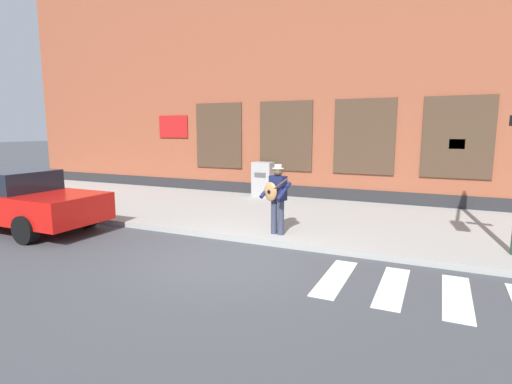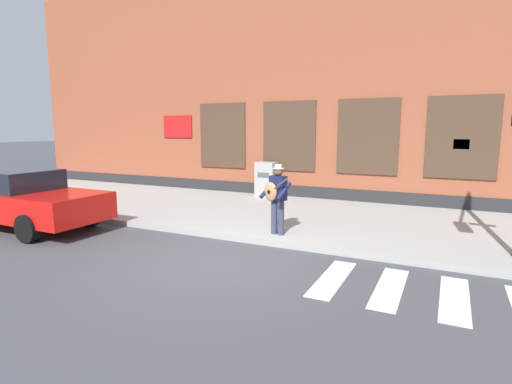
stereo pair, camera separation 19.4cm
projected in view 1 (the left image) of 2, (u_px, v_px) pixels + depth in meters
name	position (u px, v px, depth m)	size (l,w,h in m)	color
ground_plane	(224.00, 261.00, 7.88)	(160.00, 160.00, 0.00)	#424449
sidewalk	(295.00, 216.00, 11.66)	(28.00, 5.80, 0.14)	#9E9E99
building_backdrop	(339.00, 85.00, 15.40)	(28.00, 4.06, 8.59)	brown
crosswalk	(492.00, 302.00, 5.99)	(5.20, 1.90, 0.01)	silver
red_car	(20.00, 200.00, 10.32)	(4.60, 1.99, 1.53)	red
busker	(277.00, 195.00, 9.23)	(0.72, 0.64, 1.65)	#33384C
utility_box	(263.00, 179.00, 14.62)	(0.72, 0.53, 1.26)	#9E9E9E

